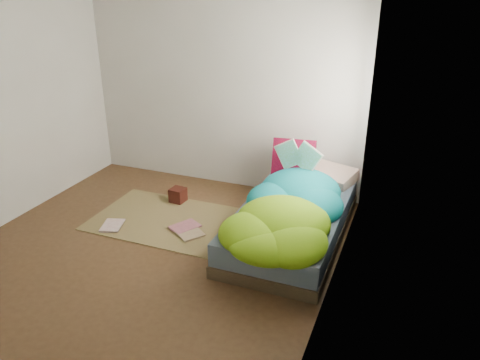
{
  "coord_description": "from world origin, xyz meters",
  "views": [
    {
      "loc": [
        2.27,
        -3.39,
        2.46
      ],
      "look_at": [
        0.63,
        0.75,
        0.53
      ],
      "focal_mm": 35.0,
      "sensor_mm": 36.0,
      "label": 1
    }
  ],
  "objects_px": {
    "open_book": "(298,147)",
    "pillow_magenta": "(294,160)",
    "bed": "(292,222)",
    "wooden_box": "(178,195)",
    "floor_book_b": "(179,223)",
    "floor_book_a": "(103,225)"
  },
  "relations": [
    {
      "from": "wooden_box",
      "to": "floor_book_a",
      "type": "bearing_deg",
      "value": -118.73
    },
    {
      "from": "bed",
      "to": "pillow_magenta",
      "type": "relative_size",
      "value": 4.24
    },
    {
      "from": "wooden_box",
      "to": "floor_book_a",
      "type": "height_order",
      "value": "wooden_box"
    },
    {
      "from": "bed",
      "to": "wooden_box",
      "type": "xyz_separation_m",
      "value": [
        -1.48,
        0.28,
        -0.07
      ]
    },
    {
      "from": "bed",
      "to": "floor_book_a",
      "type": "xyz_separation_m",
      "value": [
        -1.93,
        -0.56,
        -0.15
      ]
    },
    {
      "from": "open_book",
      "to": "pillow_magenta",
      "type": "bearing_deg",
      "value": 122.55
    },
    {
      "from": "open_book",
      "to": "wooden_box",
      "type": "height_order",
      "value": "open_book"
    },
    {
      "from": "open_book",
      "to": "floor_book_a",
      "type": "relative_size",
      "value": 1.55
    },
    {
      "from": "wooden_box",
      "to": "floor_book_a",
      "type": "relative_size",
      "value": 0.58
    },
    {
      "from": "floor_book_a",
      "to": "floor_book_b",
      "type": "height_order",
      "value": "floor_book_b"
    },
    {
      "from": "open_book",
      "to": "wooden_box",
      "type": "xyz_separation_m",
      "value": [
        -1.38,
        -0.18,
        -0.72
      ]
    },
    {
      "from": "floor_book_b",
      "to": "floor_book_a",
      "type": "bearing_deg",
      "value": -125.95
    },
    {
      "from": "bed",
      "to": "floor_book_a",
      "type": "bearing_deg",
      "value": -163.87
    },
    {
      "from": "pillow_magenta",
      "to": "floor_book_a",
      "type": "relative_size",
      "value": 1.67
    },
    {
      "from": "pillow_magenta",
      "to": "open_book",
      "type": "relative_size",
      "value": 1.08
    },
    {
      "from": "floor_book_b",
      "to": "bed",
      "type": "bearing_deg",
      "value": 39.64
    },
    {
      "from": "wooden_box",
      "to": "floor_book_b",
      "type": "height_order",
      "value": "wooden_box"
    },
    {
      "from": "wooden_box",
      "to": "floor_book_b",
      "type": "distance_m",
      "value": 0.57
    },
    {
      "from": "bed",
      "to": "pillow_magenta",
      "type": "bearing_deg",
      "value": 105.95
    },
    {
      "from": "bed",
      "to": "wooden_box",
      "type": "distance_m",
      "value": 1.5
    },
    {
      "from": "bed",
      "to": "floor_book_b",
      "type": "xyz_separation_m",
      "value": [
        -1.19,
        -0.22,
        -0.14
      ]
    },
    {
      "from": "floor_book_a",
      "to": "pillow_magenta",
      "type": "bearing_deg",
      "value": 17.57
    }
  ]
}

